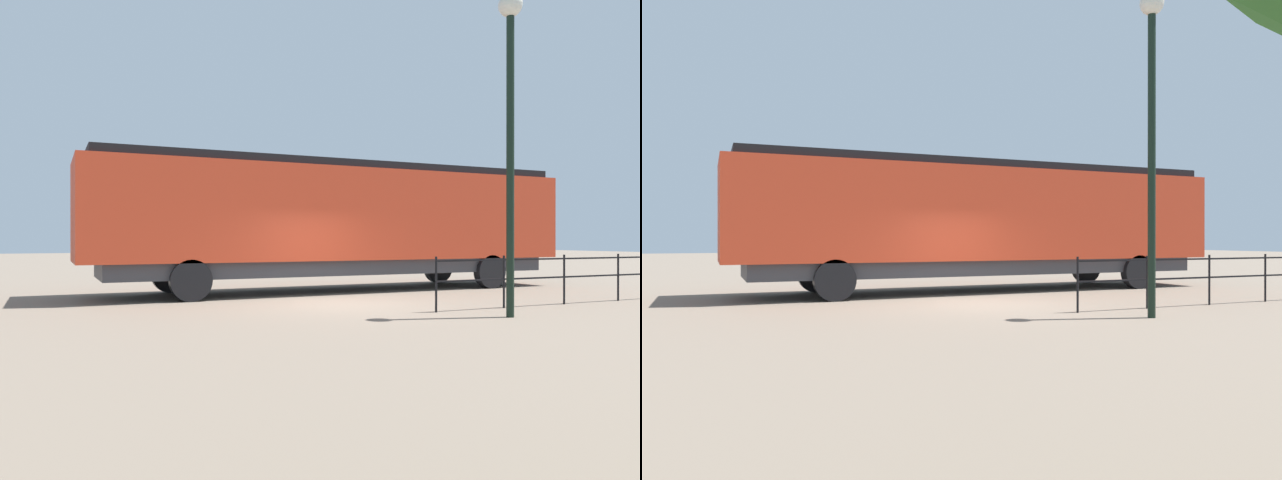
# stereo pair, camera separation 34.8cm
# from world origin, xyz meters

# --- Properties ---
(ground_plane) EXTENTS (120.00, 120.00, 0.00)m
(ground_plane) POSITION_xyz_m (0.00, 0.00, 0.00)
(ground_plane) COLOR #756656
(locomotive) EXTENTS (3.15, 15.45, 3.99)m
(locomotive) POSITION_xyz_m (-3.62, 2.16, 2.25)
(locomotive) COLOR red
(locomotive) RESTS_ON ground_plane
(lamp_post) EXTENTS (0.50, 0.50, 6.76)m
(lamp_post) POSITION_xyz_m (3.64, 2.09, 4.61)
(lamp_post) COLOR black
(lamp_post) RESTS_ON ground_plane
(platform_fence) EXTENTS (0.05, 9.75, 1.24)m
(platform_fence) POSITION_xyz_m (2.33, 6.01, 0.80)
(platform_fence) COLOR black
(platform_fence) RESTS_ON ground_plane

